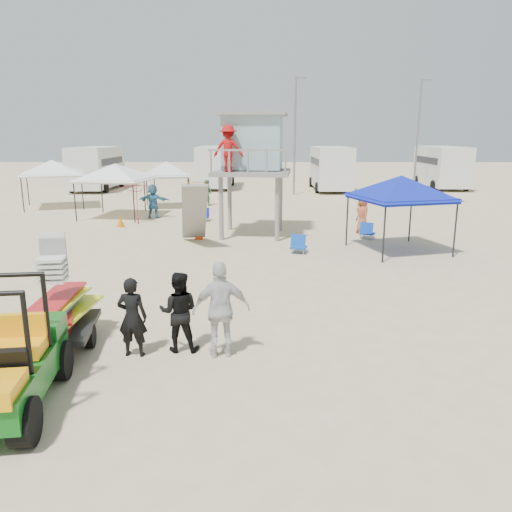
{
  "coord_description": "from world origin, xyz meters",
  "views": [
    {
      "loc": [
        0.6,
        -8.74,
        4.17
      ],
      "look_at": [
        0.5,
        3.0,
        1.3
      ],
      "focal_mm": 35.0,
      "sensor_mm": 36.0,
      "label": 1
    }
  ],
  "objects_px": {
    "surf_trailer": "(59,308)",
    "man_left": "(132,317)",
    "canopy_blue": "(401,180)",
    "lifeguard_tower": "(250,147)"
  },
  "relations": [
    {
      "from": "surf_trailer",
      "to": "lifeguard_tower",
      "type": "height_order",
      "value": "lifeguard_tower"
    },
    {
      "from": "lifeguard_tower",
      "to": "man_left",
      "type": "bearing_deg",
      "value": -99.43
    },
    {
      "from": "man_left",
      "to": "canopy_blue",
      "type": "distance_m",
      "value": 11.82
    },
    {
      "from": "lifeguard_tower",
      "to": "surf_trailer",
      "type": "bearing_deg",
      "value": -106.66
    },
    {
      "from": "surf_trailer",
      "to": "lifeguard_tower",
      "type": "xyz_separation_m",
      "value": [
        3.52,
        11.75,
        2.82
      ]
    },
    {
      "from": "surf_trailer",
      "to": "man_left",
      "type": "relative_size",
      "value": 1.5
    },
    {
      "from": "surf_trailer",
      "to": "lifeguard_tower",
      "type": "distance_m",
      "value": 12.58
    },
    {
      "from": "surf_trailer",
      "to": "man_left",
      "type": "xyz_separation_m",
      "value": [
        1.51,
        -0.3,
        -0.06
      ]
    },
    {
      "from": "canopy_blue",
      "to": "surf_trailer",
      "type": "bearing_deg",
      "value": -135.97
    },
    {
      "from": "lifeguard_tower",
      "to": "canopy_blue",
      "type": "bearing_deg",
      "value": -29.32
    }
  ]
}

